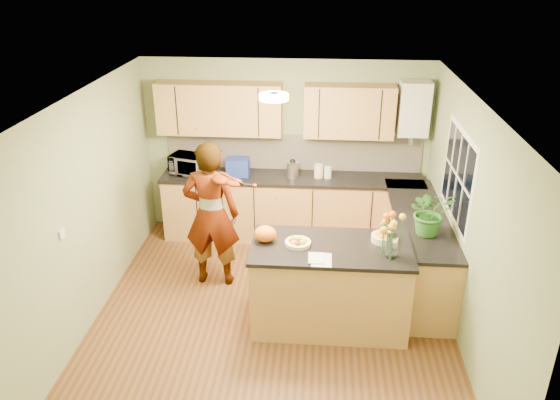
{
  "coord_description": "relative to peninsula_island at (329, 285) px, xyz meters",
  "views": [
    {
      "loc": [
        0.48,
        -5.09,
        3.78
      ],
      "look_at": [
        0.05,
        0.5,
        1.23
      ],
      "focal_mm": 35.0,
      "sensor_mm": 36.0,
      "label": 1
    }
  ],
  "objects": [
    {
      "name": "floor",
      "position": [
        -0.63,
        0.05,
        -0.49
      ],
      "size": [
        4.5,
        4.5,
        0.0
      ],
      "primitive_type": "plane",
      "color": "#523117",
      "rests_on": "ground"
    },
    {
      "name": "ceiling",
      "position": [
        -0.63,
        0.05,
        2.01
      ],
      "size": [
        4.0,
        4.5,
        0.02
      ],
      "primitive_type": "cube",
      "color": "white",
      "rests_on": "wall_back"
    },
    {
      "name": "wall_back",
      "position": [
        -0.63,
        2.3,
        0.76
      ],
      "size": [
        4.0,
        0.02,
        2.5
      ],
      "primitive_type": "cube",
      "color": "gray",
      "rests_on": "floor"
    },
    {
      "name": "wall_front",
      "position": [
        -0.63,
        -2.2,
        0.76
      ],
      "size": [
        4.0,
        0.02,
        2.5
      ],
      "primitive_type": "cube",
      "color": "gray",
      "rests_on": "floor"
    },
    {
      "name": "wall_left",
      "position": [
        -2.63,
        0.05,
        0.76
      ],
      "size": [
        0.02,
        4.5,
        2.5
      ],
      "primitive_type": "cube",
      "color": "gray",
      "rests_on": "floor"
    },
    {
      "name": "wall_right",
      "position": [
        1.37,
        0.05,
        0.76
      ],
      "size": [
        0.02,
        4.5,
        2.5
      ],
      "primitive_type": "cube",
      "color": "gray",
      "rests_on": "floor"
    },
    {
      "name": "back_counter",
      "position": [
        -0.53,
        2.0,
        -0.02
      ],
      "size": [
        3.64,
        0.62,
        0.94
      ],
      "color": "#B78149",
      "rests_on": "floor"
    },
    {
      "name": "right_counter",
      "position": [
        1.07,
        0.9,
        -0.02
      ],
      "size": [
        0.62,
        2.24,
        0.94
      ],
      "color": "#B78149",
      "rests_on": "floor"
    },
    {
      "name": "splashback",
      "position": [
        -0.53,
        2.29,
        0.71
      ],
      "size": [
        3.6,
        0.02,
        0.52
      ],
      "primitive_type": "cube",
      "color": "beige",
      "rests_on": "back_counter"
    },
    {
      "name": "upper_cabinets",
      "position": [
        -0.8,
        2.13,
        1.36
      ],
      "size": [
        3.2,
        0.34,
        0.7
      ],
      "color": "#B78149",
      "rests_on": "wall_back"
    },
    {
      "name": "boiler",
      "position": [
        1.07,
        2.14,
        1.41
      ],
      "size": [
        0.4,
        0.3,
        0.86
      ],
      "color": "white",
      "rests_on": "wall_back"
    },
    {
      "name": "window_right",
      "position": [
        1.36,
        0.65,
        1.06
      ],
      "size": [
        0.01,
        1.3,
        1.05
      ],
      "color": "white",
      "rests_on": "wall_right"
    },
    {
      "name": "light_switch",
      "position": [
        -2.61,
        -0.55,
        0.81
      ],
      "size": [
        0.02,
        0.09,
        0.09
      ],
      "primitive_type": "cube",
      "color": "white",
      "rests_on": "wall_left"
    },
    {
      "name": "ceiling_lamp",
      "position": [
        -0.63,
        0.35,
        1.97
      ],
      "size": [
        0.3,
        0.3,
        0.07
      ],
      "color": "#FFEABF",
      "rests_on": "ceiling"
    },
    {
      "name": "peninsula_island",
      "position": [
        0.0,
        0.0,
        0.0
      ],
      "size": [
        1.7,
        0.87,
        0.97
      ],
      "color": "#B78149",
      "rests_on": "floor"
    },
    {
      "name": "fruit_dish",
      "position": [
        -0.35,
        0.0,
        0.52
      ],
      "size": [
        0.27,
        0.27,
        0.1
      ],
      "color": "#F7ECC6",
      "rests_on": "peninsula_island"
    },
    {
      "name": "orange_bowl",
      "position": [
        0.55,
        0.15,
        0.55
      ],
      "size": [
        0.25,
        0.25,
        0.15
      ],
      "color": "#F7ECC6",
      "rests_on": "peninsula_island"
    },
    {
      "name": "flower_vase",
      "position": [
        0.6,
        -0.18,
        0.83
      ],
      "size": [
        0.29,
        0.29,
        0.53
      ],
      "rotation": [
        0.0,
        0.0,
        0.24
      ],
      "color": "silver",
      "rests_on": "peninsula_island"
    },
    {
      "name": "orange_bag",
      "position": [
        -0.7,
        0.05,
        0.57
      ],
      "size": [
        0.26,
        0.23,
        0.18
      ],
      "primitive_type": "ellipsoid",
      "rotation": [
        0.0,
        0.0,
        -0.16
      ],
      "color": "orange",
      "rests_on": "peninsula_island"
    },
    {
      "name": "papers",
      "position": [
        -0.1,
        -0.3,
        0.49
      ],
      "size": [
        0.2,
        0.28,
        0.01
      ],
      "primitive_type": "cube",
      "color": "silver",
      "rests_on": "peninsula_island"
    },
    {
      "name": "violinist",
      "position": [
        -1.42,
        0.75,
        0.43
      ],
      "size": [
        0.68,
        0.45,
        1.84
      ],
      "primitive_type": "imported",
      "rotation": [
        0.0,
        0.0,
        3.13
      ],
      "color": "#DD9F87",
      "rests_on": "floor"
    },
    {
      "name": "violin",
      "position": [
        -1.22,
        0.53,
        0.99
      ],
      "size": [
        0.7,
        0.61,
        0.18
      ],
      "primitive_type": null,
      "rotation": [
        0.17,
        0.0,
        -0.61
      ],
      "color": "#4B1004",
      "rests_on": "violinist"
    },
    {
      "name": "microwave",
      "position": [
        -1.97,
        2.0,
        0.59
      ],
      "size": [
        0.57,
        0.46,
        0.28
      ],
      "primitive_type": "imported",
      "rotation": [
        0.0,
        0.0,
        -0.27
      ],
      "color": "white",
      "rests_on": "back_counter"
    },
    {
      "name": "blue_box",
      "position": [
        -1.28,
        1.99,
        0.58
      ],
      "size": [
        0.32,
        0.24,
        0.25
      ],
      "primitive_type": "cube",
      "rotation": [
        0.0,
        0.0,
        0.03
      ],
      "color": "navy",
      "rests_on": "back_counter"
    },
    {
      "name": "kettle",
      "position": [
        -0.52,
        1.97,
        0.58
      ],
      "size": [
        0.16,
        0.16,
        0.31
      ],
      "rotation": [
        0.0,
        0.0,
        -0.08
      ],
      "color": "silver",
      "rests_on": "back_counter"
    },
    {
      "name": "jar_cream",
      "position": [
        -0.16,
        1.99,
        0.55
      ],
      "size": [
        0.16,
        0.16,
        0.19
      ],
      "primitive_type": "cylinder",
      "rotation": [
        0.0,
        0.0,
        -0.4
      ],
      "color": "#F7ECC6",
      "rests_on": "back_counter"
    },
    {
      "name": "jar_white",
      "position": [
        -0.03,
        1.99,
        0.53
      ],
      "size": [
        0.12,
        0.12,
        0.16
      ],
      "primitive_type": "cylinder",
      "rotation": [
        0.0,
        0.0,
        -0.13
      ],
      "color": "white",
      "rests_on": "back_counter"
    },
    {
      "name": "potted_plant",
      "position": [
        1.07,
        0.42,
        0.72
      ],
      "size": [
        0.52,
        0.46,
        0.53
      ],
      "primitive_type": "imported",
      "rotation": [
        0.0,
        0.0,
        0.1
      ],
      "color": "#327828",
      "rests_on": "right_counter"
    }
  ]
}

